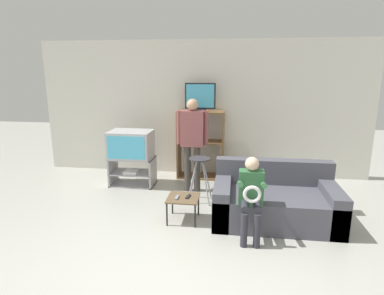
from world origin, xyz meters
TOP-DOWN VIEW (x-y plane):
  - ground_plane at (0.00, 0.00)m, footprint 18.00×18.00m
  - wall_back at (0.00, 3.42)m, footprint 6.40×0.06m
  - tv_stand at (-1.16, 2.56)m, footprint 0.78×0.46m
  - television_main at (-1.17, 2.57)m, footprint 0.74×0.55m
  - media_shelf at (0.01, 3.15)m, footprint 0.88×0.40m
  - television_flat at (-0.00, 3.14)m, footprint 0.57×0.20m
  - folding_stool at (0.13, 1.97)m, footprint 0.37×0.38m
  - snack_table at (-0.02, 1.26)m, footprint 0.43×0.43m
  - remote_control_black at (0.05, 1.27)m, footprint 0.06×0.15m
  - remote_control_white at (-0.10, 1.22)m, footprint 0.04×0.15m
  - couch at (1.23, 1.45)m, footprint 1.66×0.97m
  - person_standing_adult at (-0.05, 2.40)m, footprint 0.53×0.20m
  - person_seated_child at (0.87, 0.91)m, footprint 0.33×0.43m

SIDE VIEW (x-z plane):
  - ground_plane at x=0.00m, z-range 0.00..0.00m
  - tv_stand at x=-1.16m, z-range 0.00..0.51m
  - couch at x=1.23m, z-range -0.12..0.66m
  - snack_table at x=-0.02m, z-range 0.13..0.47m
  - remote_control_black at x=0.05m, z-range 0.34..0.36m
  - remote_control_white at x=-0.10m, z-range 0.34..0.36m
  - folding_stool at x=0.13m, z-range 0.20..0.92m
  - person_seated_child at x=0.87m, z-range 0.09..1.11m
  - media_shelf at x=0.01m, z-range 0.01..1.31m
  - television_main at x=-1.17m, z-range 0.51..0.99m
  - person_standing_adult at x=-0.05m, z-range 0.17..1.75m
  - wall_back at x=0.00m, z-range 0.00..2.60m
  - television_flat at x=0.00m, z-range 1.28..1.80m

